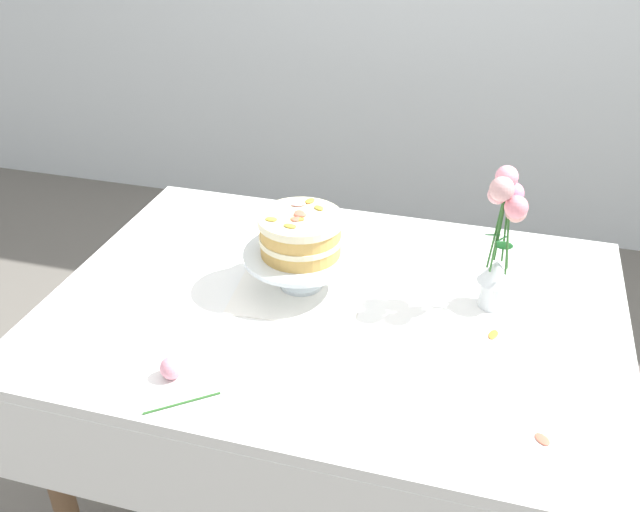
% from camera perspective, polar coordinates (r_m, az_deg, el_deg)
% --- Properties ---
extents(ground_plane, '(12.00, 12.00, 0.00)m').
position_cam_1_polar(ground_plane, '(2.23, 0.93, -19.63)').
color(ground_plane, '#666059').
extents(dining_table, '(1.40, 1.00, 0.74)m').
position_cam_1_polar(dining_table, '(1.76, 0.90, -6.74)').
color(dining_table, white).
rests_on(dining_table, ground).
extents(linen_napkin, '(0.35, 0.35, 0.00)m').
position_cam_1_polar(linen_napkin, '(1.79, -1.54, -2.42)').
color(linen_napkin, white).
rests_on(linen_napkin, dining_table).
extents(cake_stand, '(0.29, 0.29, 0.10)m').
position_cam_1_polar(cake_stand, '(1.74, -1.58, -0.18)').
color(cake_stand, silver).
rests_on(cake_stand, linen_napkin).
extents(layer_cake, '(0.21, 0.21, 0.11)m').
position_cam_1_polar(layer_cake, '(1.71, -1.61, 1.82)').
color(layer_cake, tan).
rests_on(layer_cake, cake_stand).
extents(flower_vase, '(0.09, 0.11, 0.36)m').
position_cam_1_polar(flower_vase, '(1.67, 14.68, 1.49)').
color(flower_vase, silver).
rests_on(flower_vase, dining_table).
extents(fallen_rose, '(0.14, 0.15, 0.05)m').
position_cam_1_polar(fallen_rose, '(1.52, -12.05, -9.04)').
color(fallen_rose, '#2D6028').
rests_on(fallen_rose, dining_table).
extents(loose_petal_0, '(0.04, 0.04, 0.00)m').
position_cam_1_polar(loose_petal_0, '(1.44, 17.77, -14.11)').
color(loose_petal_0, '#E56B51').
rests_on(loose_petal_0, dining_table).
extents(loose_petal_1, '(0.03, 0.04, 0.00)m').
position_cam_1_polar(loose_petal_1, '(1.67, 14.01, -6.25)').
color(loose_petal_1, orange).
rests_on(loose_petal_1, dining_table).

